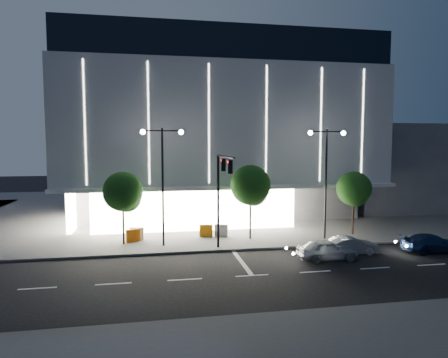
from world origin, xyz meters
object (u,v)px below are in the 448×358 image
barrier_a (133,236)px  barrier_b (137,234)px  tree_left (123,194)px  car_lead (327,250)px  car_second (351,246)px  street_lamp_east (326,167)px  barrier_c (206,231)px  traffic_mast (222,184)px  barrier_d (221,230)px  street_lamp_west (163,169)px  tree_right (354,191)px  car_third (432,243)px  tree_mid (251,187)px

barrier_a → barrier_b: size_ratio=1.00×
tree_left → car_lead: bearing=-24.5°
tree_left → barrier_b: tree_left is taller
car_second → barrier_b: (-15.09, 6.48, 0.02)m
street_lamp_east → barrier_c: size_ratio=8.18×
street_lamp_east → tree_left: 16.12m
traffic_mast → car_lead: 8.47m
car_second → barrier_d: car_second is taller
car_lead → barrier_d: car_lead is taller
car_second → barrier_d: bearing=50.7°
street_lamp_west → barrier_c: 6.80m
tree_right → barrier_a: tree_right is taller
street_lamp_west → street_lamp_east: size_ratio=1.00×
car_third → barrier_b: size_ratio=4.06×
barrier_c → traffic_mast: bearing=-77.9°
tree_right → car_second: size_ratio=1.43×
tree_right → car_third: tree_right is taller
traffic_mast → tree_right: bearing=17.0°
traffic_mast → barrier_d: (0.82, 4.83, -4.38)m
street_lamp_east → barrier_b: size_ratio=8.18×
street_lamp_west → barrier_c: size_ratio=8.18×
car_lead → car_second: 2.43m
tree_left → barrier_d: tree_left is taller
traffic_mast → car_second: 10.18m
car_lead → barrier_d: size_ratio=3.70×
tree_right → barrier_c: (-12.47, 1.31, -3.23)m
tree_right → barrier_d: (-11.21, 1.15, -3.23)m
tree_right → barrier_a: size_ratio=5.01×
tree_right → car_third: 7.28m
tree_mid → barrier_c: 5.23m
barrier_a → street_lamp_east: bearing=-28.9°
car_second → barrier_c: car_second is taller
car_second → barrier_c: size_ratio=3.50×
traffic_mast → car_lead: size_ratio=1.74×
street_lamp_west → car_lead: (10.80, -5.25, -5.26)m
tree_right → barrier_c: size_ratio=5.01×
street_lamp_west → tree_left: (-2.97, 1.02, -1.92)m
tree_right → car_lead: tree_right is taller
street_lamp_east → traffic_mast: bearing=-163.5°
tree_left → tree_mid: bearing=0.0°
traffic_mast → car_second: (9.04, -1.64, -4.39)m
tree_right → street_lamp_west: bearing=-176.4°
tree_left → tree_mid: size_ratio=0.93×
barrier_c → car_lead: bearing=-39.2°
barrier_a → car_third: bearing=-39.3°
car_lead → tree_left: bearing=64.8°
car_second → barrier_b: 16.42m
street_lamp_west → tree_left: 3.69m
tree_mid → barrier_b: size_ratio=5.59×
traffic_mast → barrier_c: traffic_mast is taller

